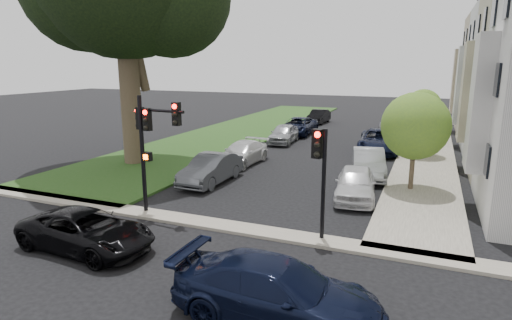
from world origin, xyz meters
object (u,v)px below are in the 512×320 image
at_px(car_parked_4, 392,121).
at_px(car_parked_5, 211,169).
at_px(traffic_signal_secondary, 320,164).
at_px(small_tree_b, 421,115).
at_px(car_cross_near, 86,231).
at_px(small_tree_a, 415,126).
at_px(car_parked_8, 298,126).
at_px(car_parked_1, 368,163).
at_px(car_parked_9, 319,117).
at_px(small_tree_c, 423,107).
at_px(car_cross_far, 277,291).
at_px(car_parked_6, 242,153).
at_px(car_parked_0, 355,183).
at_px(traffic_signal_main, 150,134).
at_px(car_parked_3, 390,129).
at_px(car_parked_2, 379,141).
at_px(car_parked_7, 283,134).

height_order(car_parked_4, car_parked_5, car_parked_5).
bearing_deg(traffic_signal_secondary, car_parked_4, 90.18).
relative_size(small_tree_b, car_cross_near, 0.88).
bearing_deg(small_tree_a, traffic_signal_secondary, -109.68).
bearing_deg(car_parked_8, small_tree_a, -53.91).
bearing_deg(car_cross_near, car_parked_1, -25.84).
distance_m(small_tree_a, car_parked_1, 3.81).
distance_m(traffic_signal_secondary, car_parked_4, 28.39).
height_order(small_tree_a, car_parked_5, small_tree_a).
xyz_separation_m(small_tree_b, car_parked_9, (-10.06, 13.10, -2.10)).
distance_m(small_tree_c, traffic_signal_secondary, 22.31).
bearing_deg(small_tree_c, small_tree_a, -90.00).
xyz_separation_m(car_cross_near, car_parked_1, (7.33, 13.05, 0.10)).
relative_size(car_cross_near, car_parked_8, 0.90).
height_order(car_cross_far, car_parked_6, car_cross_far).
xyz_separation_m(car_cross_near, car_parked_9, (-0.44, 32.81, 0.03)).
xyz_separation_m(car_cross_far, car_parked_9, (-7.64, 34.18, -0.06)).
bearing_deg(small_tree_c, car_parked_1, -100.16).
distance_m(car_cross_far, car_parked_0, 10.28).
height_order(traffic_signal_main, car_parked_0, traffic_signal_main).
height_order(car_cross_near, car_parked_5, car_parked_5).
bearing_deg(car_parked_4, car_parked_5, -107.14).
bearing_deg(car_parked_8, traffic_signal_secondary, -70.80).
bearing_deg(traffic_signal_main, traffic_signal_secondary, -0.33).
bearing_deg(car_parked_3, car_cross_far, -79.28).
bearing_deg(car_cross_near, small_tree_a, -37.17).
distance_m(car_cross_near, car_parked_2, 21.31).
xyz_separation_m(car_parked_0, car_parked_4, (-0.49, 23.09, -0.07)).
height_order(car_parked_3, car_parked_5, car_parked_5).
xyz_separation_m(car_parked_5, car_parked_9, (-0.41, 24.06, -0.06)).
bearing_deg(car_cross_far, car_parked_6, 27.65).
xyz_separation_m(car_cross_near, car_parked_4, (6.85, 31.99, 0.01)).
relative_size(car_cross_near, car_parked_1, 1.03).
relative_size(small_tree_c, car_parked_5, 0.90).
bearing_deg(car_parked_5, traffic_signal_main, -88.88).
xyz_separation_m(car_parked_1, car_parked_7, (-7.54, 7.85, -0.03)).
height_order(small_tree_b, car_parked_4, small_tree_b).
bearing_deg(car_parked_3, car_parked_9, 153.72).
xyz_separation_m(car_parked_6, car_parked_9, (-0.16, 19.55, 0.01)).
xyz_separation_m(car_parked_2, car_parked_3, (0.14, 6.97, -0.12)).
height_order(car_cross_near, car_parked_9, car_parked_9).
bearing_deg(car_parked_9, car_parked_8, -86.60).
bearing_deg(car_parked_2, car_parked_1, -92.19).
xyz_separation_m(car_parked_1, car_parked_5, (-7.36, -4.31, -0.02)).
distance_m(car_parked_0, car_parked_4, 23.10).
xyz_separation_m(small_tree_b, car_parked_1, (-2.29, -6.66, -2.03)).
bearing_deg(car_parked_3, traffic_signal_main, -96.39).
distance_m(car_parked_0, car_parked_1, 4.15).
relative_size(car_parked_5, car_parked_8, 0.86).
xyz_separation_m(car_parked_3, car_parked_7, (-7.37, -6.20, 0.06)).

